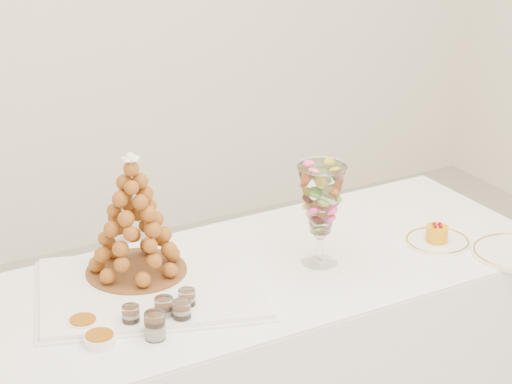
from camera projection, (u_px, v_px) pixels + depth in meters
buffet_table at (259, 370)px, 3.12m from camera, size 1.85×0.77×0.70m
lace_tray at (151, 288)px, 2.86m from camera, size 0.74×0.63×0.02m
macaron_vase at (321, 201)px, 2.96m from camera, size 0.14×0.14×0.31m
cake_plate at (437, 241)px, 3.16m from camera, size 0.20×0.20×0.01m
verrine_a at (131, 317)px, 2.66m from camera, size 0.06×0.06×0.07m
verrine_b at (164, 310)px, 2.69m from camera, size 0.06×0.06×0.07m
verrine_c at (187, 301)px, 2.75m from camera, size 0.05×0.05×0.07m
verrine_d at (155, 326)px, 2.61m from camera, size 0.06×0.06×0.08m
verrine_e at (182, 313)px, 2.68m from camera, size 0.05×0.05×0.07m
ramekin_back at (83, 324)px, 2.67m from camera, size 0.08×0.08×0.02m
ramekin_front at (100, 340)px, 2.59m from camera, size 0.08×0.08×0.03m
croquembouche at (134, 215)px, 2.87m from camera, size 0.30×0.30×0.37m
mousse_cake at (437, 233)px, 3.15m from camera, size 0.07×0.07×0.06m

